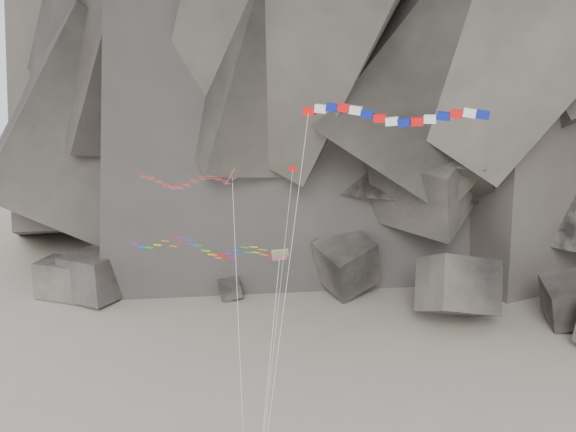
% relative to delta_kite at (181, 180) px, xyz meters
% --- Properties ---
extents(boulder_field, '(78.47, 17.67, 9.91)m').
position_rel_delta_kite_xyz_m(boulder_field, '(8.24, 31.39, -21.16)').
color(boulder_field, '#47423F').
rests_on(boulder_field, ground).
extents(delta_kite, '(13.05, 14.73, 23.78)m').
position_rel_delta_kite_xyz_m(delta_kite, '(0.00, 0.00, 0.00)').
color(delta_kite, red).
rests_on(delta_kite, ground).
extents(banner_kite, '(12.96, 12.18, 28.98)m').
position_rel_delta_kite_xyz_m(banner_kite, '(16.02, -2.39, 5.82)').
color(banner_kite, red).
rests_on(banner_kite, ground).
extents(parafoil_kite, '(14.11, 13.63, 17.93)m').
position_rel_delta_kite_xyz_m(parafoil_kite, '(1.46, -0.40, -5.08)').
color(parafoil_kite, '#D4CC0B').
rests_on(parafoil_kite, ground).
extents(pennant_kite, '(1.15, 15.19, 23.68)m').
position_rel_delta_kite_xyz_m(pennant_kite, '(8.59, -1.91, -4.12)').
color(pennant_kite, red).
rests_on(pennant_kite, ground).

